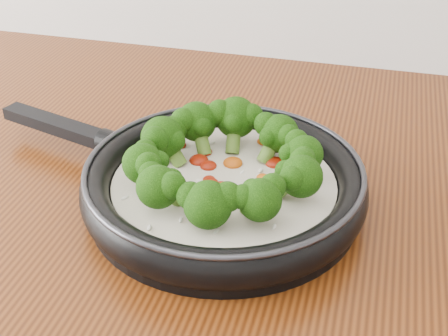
# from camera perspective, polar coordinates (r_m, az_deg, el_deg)

# --- Properties ---
(skillet) EXTENTS (0.52, 0.39, 0.09)m
(skillet) POSITION_cam_1_polar(r_m,az_deg,el_deg) (0.67, -0.25, -1.03)
(skillet) COLOR black
(skillet) RESTS_ON counter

